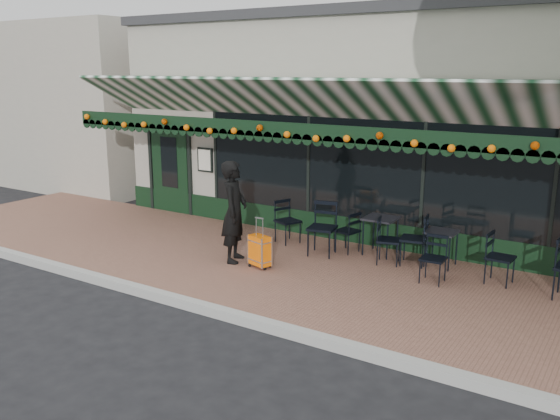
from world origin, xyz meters
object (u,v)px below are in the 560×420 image
Objects in this scene: cafe_table_a at (442,235)px; chair_a_front at (433,259)px; cafe_table_b at (381,221)px; chair_a_right at (500,258)px; chair_b_right at (389,241)px; chair_a_left at (414,239)px; chair_b_left at (347,231)px; chair_solo at (288,222)px; suitcase at (260,251)px; chair_b_front at (322,229)px; woman at (234,212)px.

chair_a_front is at bearing -79.91° from cafe_table_a.
cafe_table_b is 2.28m from chair_a_right.
chair_b_right is (0.34, -0.43, -0.22)m from cafe_table_b.
chair_a_left is 1.16× the size of chair_b_left.
chair_a_left is at bearing 101.25° from chair_b_left.
chair_a_left reaches higher than chair_solo.
suitcase reaches higher than chair_b_right.
chair_b_right is at bearing 89.04° from chair_b_left.
chair_a_right is 0.99× the size of chair_solo.
chair_solo reaches higher than chair_a_front.
chair_a_left is at bearing 1.38° from chair_b_front.
cafe_table_b is at bearing 177.38° from cafe_table_a.
chair_a_left reaches higher than chair_b_left.
chair_a_left is 0.43m from chair_b_right.
chair_a_left is at bearing -156.81° from cafe_table_a.
chair_b_left is (-1.74, -0.14, -0.17)m from cafe_table_a.
cafe_table_a is at bearing -83.27° from woman.
chair_a_front is at bearing 123.60° from chair_a_right.
chair_a_right is 1.89m from chair_b_right.
suitcase is at bearing -144.11° from chair_solo.
cafe_table_a is (2.61, 1.78, 0.27)m from suitcase.
chair_a_front is at bearing -97.57° from woman.
chair_b_front is (-3.13, -0.20, 0.08)m from chair_a_right.
chair_b_left is 1.26m from chair_solo.
cafe_table_a is 0.89× the size of cafe_table_b.
cafe_table_b is at bearing 142.95° from chair_a_front.
woman is 2.71m from cafe_table_b.
suitcase is (0.59, -0.07, -0.61)m from woman.
cafe_table_a is 2.13m from chair_b_front.
cafe_table_a is 0.80× the size of chair_b_left.
woman is at bearing -169.88° from suitcase.
chair_a_left is 1.67m from chair_b_front.
chair_b_right is (-0.82, -0.37, -0.15)m from cafe_table_a.
chair_b_front reaches higher than chair_b_left.
woman is at bearing -72.13° from chair_a_left.
chair_a_right is at bearing 72.49° from chair_a_left.
suitcase is at bearing -128.37° from cafe_table_b.
cafe_table_b is 0.79m from chair_a_left.
chair_b_left is at bearing 78.59° from suitcase.
chair_b_front is at bearing -87.05° from chair_solo.
chair_a_front is (1.32, -0.94, -0.24)m from cafe_table_b.
woman is 3.64m from cafe_table_a.
chair_b_front is at bearing -23.94° from chair_b_left.
chair_a_front is at bearing -133.20° from chair_b_right.
chair_b_left is 0.79× the size of chair_b_front.
cafe_table_b is 1.09m from chair_b_front.
cafe_table_b is (1.45, 1.83, 0.34)m from suitcase.
chair_b_right is (1.79, 1.41, 0.12)m from suitcase.
chair_solo is at bearing 166.82° from chair_a_front.
cafe_table_b is 1.63m from chair_a_front.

